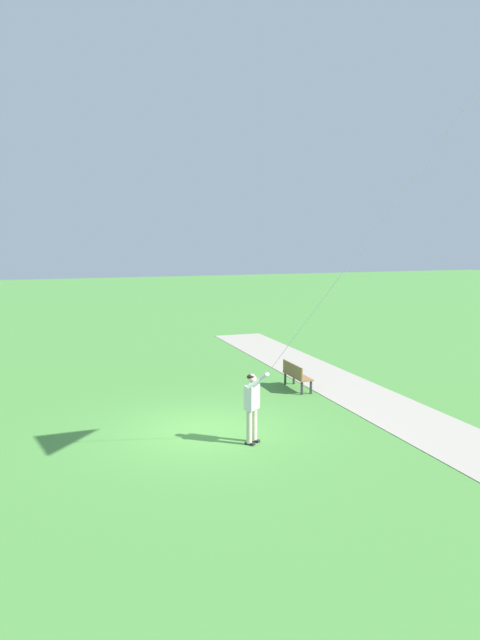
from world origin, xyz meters
name	(u,v)px	position (x,y,z in m)	size (l,w,h in m)	color
ground_plane	(204,430)	(0.00, 0.00, 0.00)	(120.00, 120.00, 0.00)	#4C8E3D
walkway_path	(433,430)	(-5.65, 2.00, 0.01)	(2.40, 32.00, 0.02)	#ADA393
person_kite_flyer	(253,402)	(-0.86, 1.34, 1.05)	(0.57, 0.61, 1.83)	#232328
flying_kite	(479,54)	(-3.86, 5.06, 8.31)	(3.44, 4.19, 7.04)	red
park_bench_near_walkway	(296,374)	(-4.01, -3.01, 0.51)	(0.45, 1.50, 0.88)	olive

